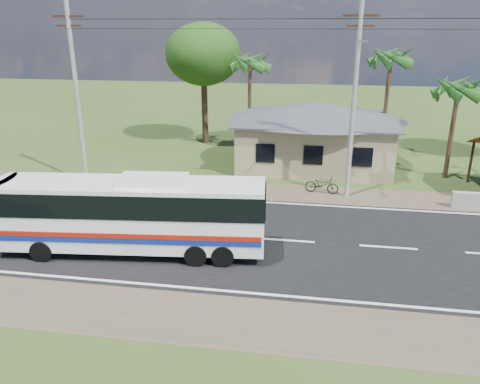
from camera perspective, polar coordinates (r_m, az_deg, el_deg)
name	(u,v)px	position (r m, az deg, el deg)	size (l,w,h in m)	color
ground	(287,241)	(21.71, 5.77, -5.93)	(120.00, 120.00, 0.00)	#2F4418
road	(287,241)	(21.71, 5.77, -5.91)	(120.00, 16.00, 0.03)	black
house	(315,127)	(33.25, 9.08, 7.84)	(12.40, 10.00, 5.00)	tan
utility_poles	(348,95)	(26.35, 13.03, 11.40)	(32.80, 2.22, 11.00)	#9E9E99
palm_near	(458,88)	(31.96, 25.08, 11.37)	(2.80, 2.80, 6.70)	#47301E
palm_mid	(391,58)	(35.50, 17.91, 15.28)	(2.80, 2.80, 8.20)	#47301E
palm_far	(250,63)	(36.00, 1.21, 15.47)	(2.80, 2.80, 7.70)	#47301E
tree_behind_house	(203,55)	(38.67, -4.49, 16.36)	(6.00, 6.00, 9.61)	#47301E
coach_bus	(133,210)	(20.30, -12.88, -2.11)	(11.36, 3.46, 3.47)	white
motorcycle	(322,185)	(27.83, 9.94, 0.89)	(0.68, 1.96, 1.03)	black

